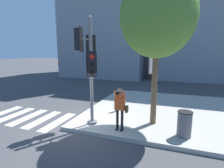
% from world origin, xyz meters
% --- Properties ---
extents(ground_plane, '(160.00, 160.00, 0.00)m').
position_xyz_m(ground_plane, '(0.00, 0.00, 0.00)').
color(ground_plane, '#424244').
extents(sidewalk_corner, '(8.00, 8.00, 0.17)m').
position_xyz_m(sidewalk_corner, '(3.50, 3.50, 0.08)').
color(sidewalk_corner, '#ADA89E').
rests_on(sidewalk_corner, ground_plane).
extents(crosswalk_stripes, '(4.19, 2.39, 0.01)m').
position_xyz_m(crosswalk_stripes, '(-3.05, 0.28, 0.00)').
color(crosswalk_stripes, silver).
rests_on(crosswalk_stripes, ground_plane).
extents(traffic_signal_pole, '(1.13, 1.29, 4.59)m').
position_xyz_m(traffic_signal_pole, '(0.50, 0.29, 2.96)').
color(traffic_signal_pole, slate).
rests_on(traffic_signal_pole, sidewalk_corner).
extents(person_photographer, '(0.58, 0.54, 1.74)m').
position_xyz_m(person_photographer, '(1.96, 0.10, 1.21)').
color(person_photographer, black).
rests_on(person_photographer, sidewalk_corner).
extents(street_tree, '(3.07, 3.07, 6.25)m').
position_xyz_m(street_tree, '(3.15, 1.25, 4.71)').
color(street_tree, brown).
rests_on(street_tree, sidewalk_corner).
extents(fire_hydrant, '(0.17, 0.23, 0.80)m').
position_xyz_m(fire_hydrant, '(1.12, 2.22, 0.57)').
color(fire_hydrant, '#99999E').
rests_on(fire_hydrant, sidewalk_corner).
extents(trash_bin, '(0.54, 0.54, 0.98)m').
position_xyz_m(trash_bin, '(4.40, 0.36, 0.66)').
color(trash_bin, '#5B5B60').
rests_on(trash_bin, sidewalk_corner).
extents(building_left, '(11.11, 12.99, 20.31)m').
position_xyz_m(building_left, '(-5.27, 19.61, 10.17)').
color(building_left, gray).
rests_on(building_left, ground_plane).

